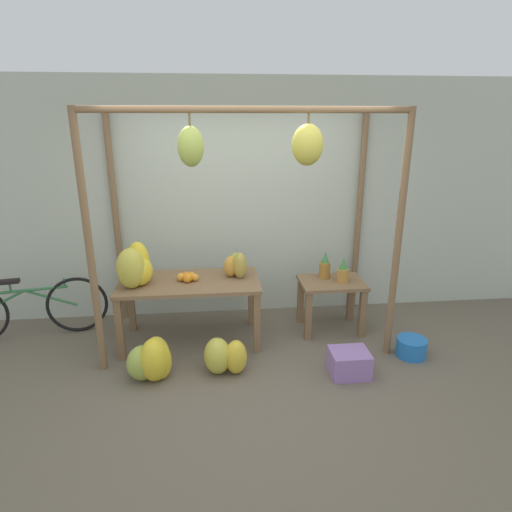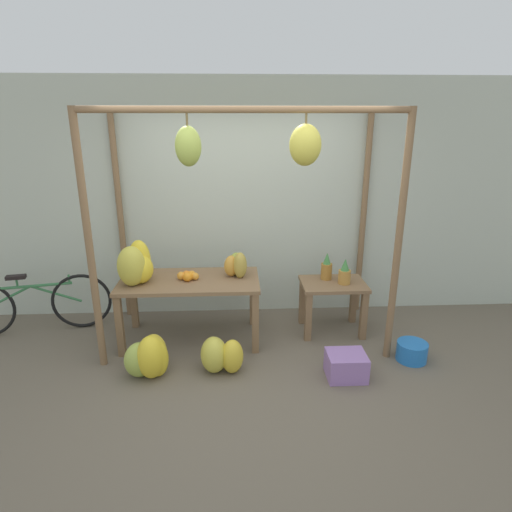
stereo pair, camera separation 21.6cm
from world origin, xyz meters
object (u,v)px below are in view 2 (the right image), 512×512
blue_bucket (412,351)px  papaya_pile (237,265)px  parked_bicycle (33,304)px  banana_pile_ground_right (221,355)px  orange_pile (188,276)px  pineapple_cluster (336,271)px  fruit_crate_white (346,365)px  banana_pile_ground_left (150,357)px  banana_pile_on_table (136,265)px

blue_bucket → papaya_pile: 2.01m
parked_bicycle → banana_pile_ground_right: bearing=-23.3°
orange_pile → banana_pile_ground_right: bearing=-61.8°
pineapple_cluster → fruit_crate_white: bearing=-95.3°
blue_bucket → banana_pile_ground_left: bearing=-177.0°
pineapple_cluster → banana_pile_ground_right: (-1.27, -0.81, -0.55)m
papaya_pile → parked_bicycle: bearing=175.3°
fruit_crate_white → blue_bucket: size_ratio=1.20×
parked_bicycle → pineapple_cluster: bearing=-1.7°
banana_pile_ground_right → parked_bicycle: 2.33m
banana_pile_ground_left → parked_bicycle: (-1.46, 0.94, 0.15)m
pineapple_cluster → parked_bicycle: size_ratio=0.19×
pineapple_cluster → fruit_crate_white: (-0.09, -0.96, -0.60)m
pineapple_cluster → banana_pile_ground_left: pineapple_cluster is taller
banana_pile_on_table → papaya_pile: size_ratio=1.64×
banana_pile_ground_left → banana_pile_ground_right: (0.67, 0.03, -0.02)m
banana_pile_ground_right → papaya_pile: (0.17, 0.73, 0.66)m
orange_pile → blue_bucket: orange_pile is taller
banana_pile_on_table → blue_bucket: banana_pile_on_table is taller
pineapple_cluster → banana_pile_ground_right: 1.61m
orange_pile → papaya_pile: 0.53m
pineapple_cluster → fruit_crate_white: pineapple_cluster is taller
banana_pile_on_table → banana_pile_ground_left: (0.20, -0.62, -0.71)m
orange_pile → banana_pile_ground_right: 0.94m
blue_bucket → papaya_pile: size_ratio=1.01×
orange_pile → parked_bicycle: size_ratio=0.14×
banana_pile_ground_right → papaya_pile: 1.00m
pineapple_cluster → parked_bicycle: 3.43m
banana_pile_on_table → fruit_crate_white: size_ratio=1.36×
banana_pile_ground_left → fruit_crate_white: size_ratio=1.38×
banana_pile_on_table → banana_pile_ground_right: 1.28m
fruit_crate_white → papaya_pile: papaya_pile is taller
banana_pile_on_table → blue_bucket: size_ratio=1.63×
banana_pile_ground_right → blue_bucket: bearing=3.2°
orange_pile → banana_pile_ground_left: bearing=-115.3°
banana_pile_ground_right → papaya_pile: bearing=77.2°
banana_pile_ground_left → banana_pile_ground_right: banana_pile_ground_left is taller
orange_pile → banana_pile_ground_right: (0.35, -0.65, -0.58)m
pineapple_cluster → fruit_crate_white: 1.14m
pineapple_cluster → parked_bicycle: pineapple_cluster is taller
blue_bucket → pineapple_cluster: bearing=132.7°
fruit_crate_white → banana_pile_ground_right: bearing=172.8°
pineapple_cluster → papaya_pile: (-1.11, -0.08, 0.11)m
orange_pile → papaya_pile: bearing=8.5°
fruit_crate_white → pineapple_cluster: bearing=84.7°
banana_pile_on_table → orange_pile: banana_pile_on_table is taller
banana_pile_on_table → pineapple_cluster: bearing=5.7°
fruit_crate_white → papaya_pile: (-1.02, 0.88, 0.72)m
parked_bicycle → papaya_pile: bearing=-4.7°
orange_pile → pineapple_cluster: 1.63m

